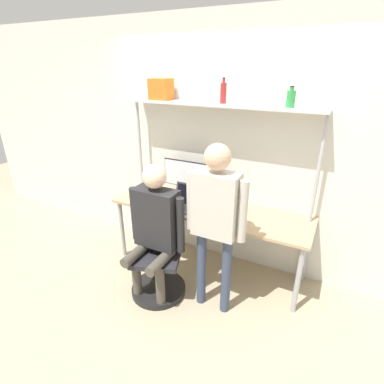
# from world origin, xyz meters

# --- Properties ---
(ground_plane) EXTENTS (12.00, 12.00, 0.00)m
(ground_plane) POSITION_xyz_m (0.00, 0.00, 0.00)
(ground_plane) COLOR tan
(wall_back) EXTENTS (8.00, 0.06, 2.70)m
(wall_back) POSITION_xyz_m (0.00, 0.69, 1.35)
(wall_back) COLOR silver
(wall_back) RESTS_ON ground_plane
(desk) EXTENTS (2.17, 0.64, 0.77)m
(desk) POSITION_xyz_m (0.00, 0.34, 0.70)
(desk) COLOR tan
(desk) RESTS_ON ground_plane
(shelf_unit) EXTENTS (2.06, 0.24, 1.84)m
(shelf_unit) POSITION_xyz_m (0.00, 0.53, 1.58)
(shelf_unit) COLOR silver
(shelf_unit) RESTS_ON ground_plane
(monitor) EXTENTS (0.65, 0.22, 0.43)m
(monitor) POSITION_xyz_m (-0.32, 0.50, 1.01)
(monitor) COLOR black
(monitor) RESTS_ON desk
(laptop) EXTENTS (0.32, 0.25, 0.25)m
(laptop) POSITION_xyz_m (-0.22, 0.25, 0.84)
(laptop) COLOR #333338
(laptop) RESTS_ON desk
(cell_phone) EXTENTS (0.07, 0.15, 0.01)m
(cell_phone) POSITION_xyz_m (0.06, 0.16, 0.77)
(cell_phone) COLOR #264C8C
(cell_phone) RESTS_ON desk
(office_chair) EXTENTS (0.59, 0.59, 0.92)m
(office_chair) POSITION_xyz_m (-0.29, -0.24, 0.28)
(office_chair) COLOR black
(office_chair) RESTS_ON ground_plane
(person_seated) EXTENTS (0.59, 0.47, 1.39)m
(person_seated) POSITION_xyz_m (-0.28, -0.29, 0.82)
(person_seated) COLOR #4C473D
(person_seated) RESTS_ON ground_plane
(person_standing) EXTENTS (0.56, 0.22, 1.64)m
(person_standing) POSITION_xyz_m (0.30, -0.20, 1.04)
(person_standing) COLOR #38425B
(person_standing) RESTS_ON ground_plane
(bottle_green) EXTENTS (0.08, 0.08, 0.18)m
(bottle_green) POSITION_xyz_m (0.68, 0.53, 1.92)
(bottle_green) COLOR #2D8C3F
(bottle_green) RESTS_ON shelf_unit
(bottle_red) EXTENTS (0.06, 0.06, 0.24)m
(bottle_red) POSITION_xyz_m (0.04, 0.53, 1.95)
(bottle_red) COLOR maroon
(bottle_red) RESTS_ON shelf_unit
(storage_box) EXTENTS (0.23, 0.17, 0.22)m
(storage_box) POSITION_xyz_m (-0.68, 0.53, 1.95)
(storage_box) COLOR #D1661E
(storage_box) RESTS_ON shelf_unit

